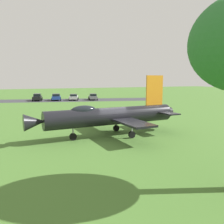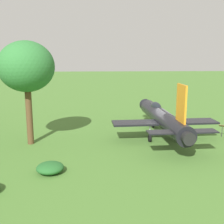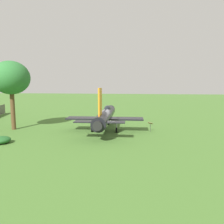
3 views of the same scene
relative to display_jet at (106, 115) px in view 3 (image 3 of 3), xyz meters
name	(u,v)px [view 3 (image 3 of 3)]	position (x,y,z in m)	size (l,w,h in m)	color
ground_plane	(105,130)	(-0.02, 0.34, -1.80)	(200.00, 200.00, 0.00)	#47722D
display_jet	(106,115)	(0.00, 0.00, 0.00)	(9.28, 13.66, 5.28)	black
shade_tree	(11,78)	(11.46, 1.53, 4.57)	(4.48, 4.62, 8.47)	brown
shrub_near_fence	(1,140)	(8.87, 7.64, -1.47)	(1.74, 1.75, 0.67)	#235B26
info_plaque	(150,125)	(-5.49, 0.40, -0.95)	(0.72, 0.68, 1.14)	#333333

